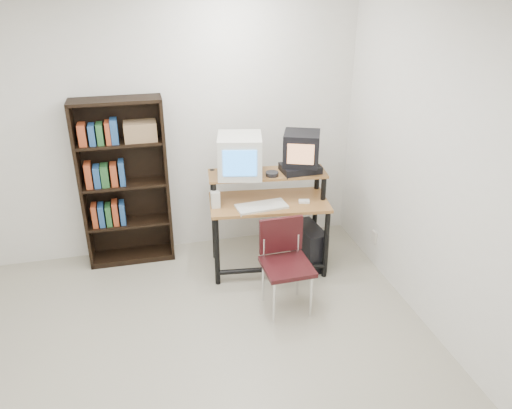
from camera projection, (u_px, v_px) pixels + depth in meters
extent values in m
cube|color=#ADA790|center=(194.00, 377.00, 3.71)|extent=(4.00, 4.00, 0.01)
cube|color=silver|center=(160.00, 131.00, 4.90)|extent=(4.00, 0.01, 2.60)
cube|color=silver|center=(461.00, 191.00, 3.58)|extent=(0.01, 4.00, 2.60)
cube|color=#9A6632|center=(269.00, 202.00, 4.76)|extent=(1.18, 0.69, 0.03)
cube|color=#9A6632|center=(267.00, 174.00, 4.76)|extent=(1.16, 0.47, 0.02)
cylinder|color=black|center=(217.00, 251.00, 4.65)|extent=(0.05, 0.05, 0.72)
cylinder|color=black|center=(326.00, 244.00, 4.76)|extent=(0.05, 0.05, 0.72)
cylinder|color=black|center=(214.00, 215.00, 5.02)|extent=(0.05, 0.05, 0.98)
cylinder|color=black|center=(315.00, 210.00, 5.14)|extent=(0.05, 0.05, 0.98)
cylinder|color=black|center=(272.00, 269.00, 4.81)|extent=(1.04, 0.17, 0.05)
cube|color=beige|center=(240.00, 155.00, 4.66)|extent=(0.48, 0.48, 0.38)
cube|color=#2C83EB|center=(240.00, 163.00, 4.47)|extent=(0.30, 0.08, 0.24)
cube|color=black|center=(300.00, 169.00, 4.76)|extent=(0.37, 0.28, 0.08)
cube|color=black|center=(302.00, 148.00, 4.70)|extent=(0.43, 0.42, 0.31)
cube|color=tan|center=(301.00, 154.00, 4.56)|extent=(0.23, 0.10, 0.19)
cylinder|color=#26262B|center=(272.00, 175.00, 4.67)|extent=(0.12, 0.12, 0.05)
cube|color=beige|center=(262.00, 207.00, 4.63)|extent=(0.49, 0.25, 0.03)
cube|color=black|center=(303.00, 204.00, 4.72)|extent=(0.27, 0.24, 0.01)
cube|color=white|center=(304.00, 202.00, 4.73)|extent=(0.11, 0.08, 0.03)
cube|color=beige|center=(215.00, 200.00, 4.61)|extent=(0.08, 0.08, 0.17)
cube|color=black|center=(309.00, 246.00, 5.03)|extent=(0.25, 0.47, 0.42)
cube|color=black|center=(287.00, 267.00, 4.26)|extent=(0.42, 0.42, 0.04)
cube|color=black|center=(281.00, 235.00, 4.33)|extent=(0.39, 0.04, 0.33)
cylinder|color=silver|center=(274.00, 303.00, 4.18)|extent=(0.02, 0.02, 0.42)
cylinder|color=silver|center=(311.00, 297.00, 4.26)|extent=(0.02, 0.02, 0.42)
cylinder|color=silver|center=(263.00, 281.00, 4.46)|extent=(0.02, 0.02, 0.42)
cylinder|color=silver|center=(298.00, 276.00, 4.54)|extent=(0.02, 0.02, 0.42)
cube|color=black|center=(81.00, 188.00, 4.78)|extent=(0.03, 0.28, 1.68)
cube|color=black|center=(167.00, 180.00, 4.95)|extent=(0.03, 0.28, 1.68)
cube|color=black|center=(125.00, 179.00, 4.98)|extent=(0.84, 0.03, 1.68)
cube|color=black|center=(115.00, 100.00, 4.51)|extent=(0.84, 0.29, 0.03)
cube|color=black|center=(134.00, 255.00, 5.21)|extent=(0.84, 0.29, 0.06)
cube|color=black|center=(129.00, 222.00, 5.04)|extent=(0.78, 0.27, 0.03)
cube|color=black|center=(125.00, 184.00, 4.86)|extent=(0.78, 0.27, 0.02)
cube|color=black|center=(120.00, 143.00, 4.68)|extent=(0.78, 0.27, 0.02)
cube|color=olive|center=(140.00, 131.00, 4.68)|extent=(0.30, 0.21, 0.18)
cube|color=beige|center=(374.00, 237.00, 5.01)|extent=(0.02, 0.08, 0.12)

